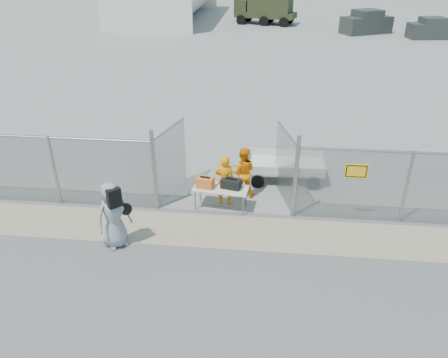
# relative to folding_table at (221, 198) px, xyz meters

# --- Properties ---
(ground) EXTENTS (160.00, 160.00, 0.00)m
(ground) POSITION_rel_folding_table_xyz_m (0.12, -2.23, -0.34)
(ground) COLOR #4B4B4B
(tarmac_inside) EXTENTS (160.00, 80.00, 0.01)m
(tarmac_inside) POSITION_rel_folding_table_xyz_m (0.12, 39.77, -0.33)
(tarmac_inside) COLOR gray
(tarmac_inside) RESTS_ON ground
(dirt_strip) EXTENTS (44.00, 1.60, 0.01)m
(dirt_strip) POSITION_rel_folding_table_xyz_m (0.12, -1.23, -0.33)
(dirt_strip) COLOR gray
(dirt_strip) RESTS_ON ground
(chain_link_fence) EXTENTS (40.00, 0.20, 2.20)m
(chain_link_fence) POSITION_rel_folding_table_xyz_m (0.12, -0.23, 0.76)
(chain_link_fence) COLOR gray
(chain_link_fence) RESTS_ON ground
(folding_table) EXTENTS (1.66, 0.84, 0.68)m
(folding_table) POSITION_rel_folding_table_xyz_m (0.00, 0.00, 0.00)
(folding_table) COLOR beige
(folding_table) RESTS_ON ground
(orange_bag) EXTENTS (0.54, 0.41, 0.30)m
(orange_bag) POSITION_rel_folding_table_xyz_m (-0.46, 0.01, 0.49)
(orange_bag) COLOR orange
(orange_bag) RESTS_ON folding_table
(black_duffel) EXTENTS (0.63, 0.45, 0.27)m
(black_duffel) POSITION_rel_folding_table_xyz_m (0.30, 0.05, 0.48)
(black_duffel) COLOR black
(black_duffel) RESTS_ON folding_table
(security_worker_left) EXTENTS (0.60, 0.40, 1.61)m
(security_worker_left) POSITION_rel_folding_table_xyz_m (0.09, 0.22, 0.47)
(security_worker_left) COLOR orange
(security_worker_left) RESTS_ON ground
(security_worker_right) EXTENTS (0.79, 0.62, 1.62)m
(security_worker_right) POSITION_rel_folding_table_xyz_m (0.59, 0.80, 0.47)
(security_worker_right) COLOR orange
(security_worker_right) RESTS_ON ground
(visitor) EXTENTS (1.05, 1.03, 1.82)m
(visitor) POSITION_rel_folding_table_xyz_m (-2.51, -2.09, 0.57)
(visitor) COLOR gray
(visitor) RESTS_ON ground
(utility_trailer) EXTENTS (3.31, 1.75, 0.79)m
(utility_trailer) POSITION_rel_folding_table_xyz_m (1.92, 2.10, 0.06)
(utility_trailer) COLOR beige
(utility_trailer) RESTS_ON ground
(military_truck) EXTENTS (6.27, 3.68, 2.82)m
(military_truck) POSITION_rel_folding_table_xyz_m (0.61, 35.12, 1.07)
(military_truck) COLOR #2B3219
(military_truck) RESTS_ON ground
(parked_vehicle_near) EXTENTS (4.77, 3.73, 1.97)m
(parked_vehicle_near) POSITION_rel_folding_table_xyz_m (9.63, 30.73, 0.65)
(parked_vehicle_near) COLOR #2E322F
(parked_vehicle_near) RESTS_ON ground
(parked_vehicle_mid) EXTENTS (3.90, 2.13, 1.68)m
(parked_vehicle_mid) POSITION_rel_folding_table_xyz_m (14.64, 28.76, 0.50)
(parked_vehicle_mid) COLOR #2E322F
(parked_vehicle_mid) RESTS_ON ground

